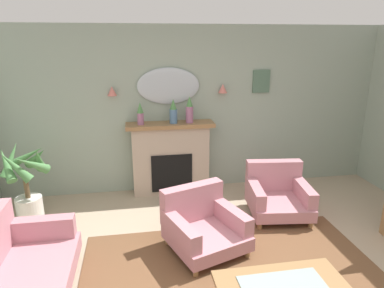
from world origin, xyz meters
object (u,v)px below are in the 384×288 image
(mantel_vase_centre, at_px, (140,113))
(wall_sconce_left, at_px, (112,91))
(potted_plant_tall_palm, at_px, (26,180))
(mantel_vase_left, at_px, (173,112))
(wall_sconce_right, at_px, (223,88))
(fireplace, at_px, (171,159))
(framed_picture, at_px, (261,81))
(wall_mirror, at_px, (168,86))
(mantel_vase_right, at_px, (189,110))
(armchair_beside_couch, at_px, (277,193))
(armchair_in_corner, at_px, (202,224))
(floral_couch, at_px, (5,283))

(mantel_vase_centre, height_order, wall_sconce_left, wall_sconce_left)
(potted_plant_tall_palm, bearing_deg, mantel_vase_centre, 17.47)
(mantel_vase_left, bearing_deg, wall_sconce_right, 8.53)
(fireplace, bearing_deg, potted_plant_tall_palm, -165.48)
(fireplace, height_order, framed_picture, framed_picture)
(potted_plant_tall_palm, bearing_deg, mantel_vase_left, 13.45)
(wall_mirror, distance_m, wall_sconce_left, 0.85)
(wall_mirror, height_order, framed_picture, wall_mirror)
(wall_mirror, bearing_deg, wall_sconce_right, -3.37)
(mantel_vase_right, distance_m, armchair_beside_couch, 1.79)
(fireplace, bearing_deg, armchair_in_corner, -83.33)
(mantel_vase_left, height_order, wall_sconce_left, wall_sconce_left)
(wall_sconce_right, height_order, armchair_in_corner, wall_sconce_right)
(framed_picture, xyz_separation_m, armchair_in_corner, (-1.31, -1.77, -1.44))
(mantel_vase_centre, bearing_deg, mantel_vase_right, 0.00)
(wall_sconce_right, bearing_deg, mantel_vase_centre, -174.73)
(floral_couch, xyz_separation_m, armchair_beside_couch, (3.15, 1.38, -0.01))
(potted_plant_tall_palm, bearing_deg, floral_couch, -81.22)
(framed_picture, bearing_deg, armchair_in_corner, -126.45)
(mantel_vase_left, relative_size, floral_couch, 0.22)
(mantel_vase_left, relative_size, wall_sconce_right, 2.70)
(fireplace, height_order, floral_couch, fireplace)
(mantel_vase_left, distance_m, wall_sconce_left, 0.97)
(wall_sconce_right, bearing_deg, armchair_in_corner, -111.07)
(mantel_vase_right, relative_size, framed_picture, 1.15)
(mantel_vase_left, relative_size, armchair_in_corner, 0.36)
(wall_mirror, xyz_separation_m, wall_sconce_left, (-0.85, -0.05, -0.05))
(wall_sconce_left, bearing_deg, armchair_beside_couch, -25.21)
(floral_couch, bearing_deg, armchair_in_corner, 20.48)
(fireplace, height_order, wall_sconce_left, wall_sconce_left)
(fireplace, distance_m, mantel_vase_left, 0.76)
(wall_sconce_right, bearing_deg, floral_couch, -136.82)
(wall_sconce_right, xyz_separation_m, potted_plant_tall_palm, (-2.88, -0.62, -1.09))
(fireplace, bearing_deg, framed_picture, 5.77)
(mantel_vase_right, height_order, wall_sconce_left, wall_sconce_left)
(mantel_vase_left, height_order, wall_mirror, wall_mirror)
(armchair_in_corner, distance_m, potted_plant_tall_palm, 2.49)
(mantel_vase_right, bearing_deg, mantel_vase_centre, -180.00)
(wall_sconce_right, relative_size, armchair_beside_couch, 0.15)
(wall_sconce_left, xyz_separation_m, armchair_beside_couch, (2.26, -1.06, -1.35))
(wall_sconce_right, relative_size, floral_couch, 0.08)
(mantel_vase_left, distance_m, framed_picture, 1.52)
(mantel_vase_centre, distance_m, wall_sconce_right, 1.35)
(mantel_vase_left, distance_m, wall_mirror, 0.42)
(wall_mirror, bearing_deg, framed_picture, 0.38)
(mantel_vase_right, xyz_separation_m, armchair_beside_couch, (1.11, -0.94, -1.05))
(armchair_beside_couch, bearing_deg, mantel_vase_centre, 153.08)
(fireplace, distance_m, mantel_vase_centre, 0.88)
(armchair_in_corner, bearing_deg, wall_sconce_left, 121.24)
(wall_mirror, relative_size, wall_sconce_left, 6.86)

